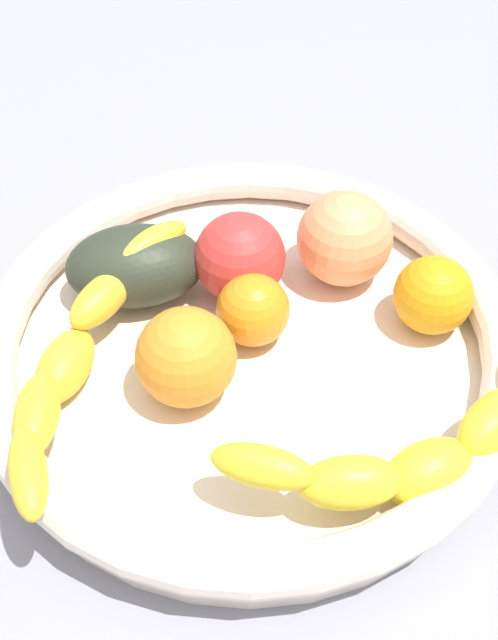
{
  "coord_description": "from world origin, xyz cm",
  "views": [
    {
      "loc": [
        -35.09,
        -6.78,
        47.22
      ],
      "look_at": [
        0.0,
        0.0,
        8.15
      ],
      "focal_mm": 45.42,
      "sensor_mm": 36.0,
      "label": 1
    }
  ],
  "objects_px": {
    "fruit_bowl": "(249,346)",
    "peach_blush": "(345,238)",
    "banana_draped_left": "(76,355)",
    "orange_front": "(433,295)",
    "avocado_dark": "(135,266)",
    "tomato_red": "(240,258)",
    "banana_draped_right": "(420,447)",
    "orange_mid_left": "(253,310)",
    "orange_mid_right": "(186,357)"
  },
  "relations": [
    {
      "from": "banana_draped_left",
      "to": "avocado_dark",
      "type": "distance_m",
      "value": 0.09
    },
    {
      "from": "orange_front",
      "to": "tomato_red",
      "type": "relative_size",
      "value": 0.84
    },
    {
      "from": "orange_mid_left",
      "to": "avocado_dark",
      "type": "bearing_deg",
      "value": 74.77
    },
    {
      "from": "orange_front",
      "to": "avocado_dark",
      "type": "xyz_separation_m",
      "value": [
        -0.01,
        0.21,
        0.0
      ]
    },
    {
      "from": "fruit_bowl",
      "to": "peach_blush",
      "type": "bearing_deg",
      "value": -31.46
    },
    {
      "from": "orange_mid_left",
      "to": "peach_blush",
      "type": "bearing_deg",
      "value": -36.15
    },
    {
      "from": "peach_blush",
      "to": "fruit_bowl",
      "type": "bearing_deg",
      "value": 148.54
    },
    {
      "from": "banana_draped_left",
      "to": "orange_mid_right",
      "type": "bearing_deg",
      "value": -82.11
    },
    {
      "from": "banana_draped_left",
      "to": "peach_blush",
      "type": "bearing_deg",
      "value": -48.53
    },
    {
      "from": "banana_draped_left",
      "to": "orange_front",
      "type": "height_order",
      "value": "banana_draped_left"
    },
    {
      "from": "banana_draped_right",
      "to": "tomato_red",
      "type": "xyz_separation_m",
      "value": [
        0.13,
        0.13,
        0.0
      ]
    },
    {
      "from": "banana_draped_right",
      "to": "orange_mid_left",
      "type": "relative_size",
      "value": 3.94
    },
    {
      "from": "banana_draped_left",
      "to": "orange_mid_right",
      "type": "xyz_separation_m",
      "value": [
        0.01,
        -0.07,
        0.0
      ]
    },
    {
      "from": "banana_draped_left",
      "to": "orange_mid_left",
      "type": "xyz_separation_m",
      "value": [
        0.06,
        -0.1,
        -0.01
      ]
    },
    {
      "from": "orange_front",
      "to": "banana_draped_right",
      "type": "bearing_deg",
      "value": 178.76
    },
    {
      "from": "peach_blush",
      "to": "tomato_red",
      "type": "xyz_separation_m",
      "value": [
        -0.03,
        0.07,
        -0.0
      ]
    },
    {
      "from": "orange_mid_left",
      "to": "orange_mid_right",
      "type": "distance_m",
      "value": 0.06
    },
    {
      "from": "orange_mid_right",
      "to": "peach_blush",
      "type": "xyz_separation_m",
      "value": [
        0.13,
        -0.09,
        0.0
      ]
    },
    {
      "from": "banana_draped_right",
      "to": "orange_mid_right",
      "type": "height_order",
      "value": "orange_mid_right"
    },
    {
      "from": "fruit_bowl",
      "to": "banana_draped_left",
      "type": "distance_m",
      "value": 0.12
    },
    {
      "from": "orange_mid_left",
      "to": "tomato_red",
      "type": "distance_m",
      "value": 0.04
    },
    {
      "from": "banana_draped_right",
      "to": "avocado_dark",
      "type": "xyz_separation_m",
      "value": [
        0.11,
        0.2,
        -0.0
      ]
    },
    {
      "from": "orange_front",
      "to": "orange_mid_left",
      "type": "bearing_deg",
      "value": 106.47
    },
    {
      "from": "fruit_bowl",
      "to": "orange_mid_right",
      "type": "bearing_deg",
      "value": 141.31
    },
    {
      "from": "peach_blush",
      "to": "orange_front",
      "type": "bearing_deg",
      "value": -120.02
    },
    {
      "from": "fruit_bowl",
      "to": "orange_mid_left",
      "type": "xyz_separation_m",
      "value": [
        0.01,
        0.0,
        0.02
      ]
    },
    {
      "from": "fruit_bowl",
      "to": "peach_blush",
      "type": "distance_m",
      "value": 0.11
    },
    {
      "from": "banana_draped_right",
      "to": "orange_front",
      "type": "height_order",
      "value": "orange_front"
    },
    {
      "from": "orange_mid_left",
      "to": "orange_mid_right",
      "type": "height_order",
      "value": "orange_mid_right"
    },
    {
      "from": "orange_front",
      "to": "orange_mid_left",
      "type": "height_order",
      "value": "orange_front"
    },
    {
      "from": "avocado_dark",
      "to": "tomato_red",
      "type": "xyz_separation_m",
      "value": [
        0.02,
        -0.07,
        0.01
      ]
    },
    {
      "from": "orange_front",
      "to": "orange_mid_left",
      "type": "xyz_separation_m",
      "value": [
        -0.03,
        0.12,
        -0.0
      ]
    },
    {
      "from": "tomato_red",
      "to": "banana_draped_right",
      "type": "bearing_deg",
      "value": -134.77
    },
    {
      "from": "peach_blush",
      "to": "banana_draped_right",
      "type": "bearing_deg",
      "value": -159.07
    },
    {
      "from": "banana_draped_left",
      "to": "avocado_dark",
      "type": "bearing_deg",
      "value": -8.17
    },
    {
      "from": "orange_mid_right",
      "to": "peach_blush",
      "type": "bearing_deg",
      "value": -33.9
    },
    {
      "from": "orange_mid_left",
      "to": "peach_blush",
      "type": "distance_m",
      "value": 0.09
    },
    {
      "from": "orange_mid_left",
      "to": "peach_blush",
      "type": "height_order",
      "value": "peach_blush"
    },
    {
      "from": "avocado_dark",
      "to": "peach_blush",
      "type": "xyz_separation_m",
      "value": [
        0.05,
        -0.14,
        0.01
      ]
    },
    {
      "from": "peach_blush",
      "to": "tomato_red",
      "type": "relative_size",
      "value": 1.06
    },
    {
      "from": "tomato_red",
      "to": "fruit_bowl",
      "type": "bearing_deg",
      "value": -162.51
    },
    {
      "from": "fruit_bowl",
      "to": "banana_draped_right",
      "type": "distance_m",
      "value": 0.14
    },
    {
      "from": "orange_mid_right",
      "to": "avocado_dark",
      "type": "relative_size",
      "value": 0.66
    },
    {
      "from": "orange_mid_right",
      "to": "tomato_red",
      "type": "height_order",
      "value": "same"
    },
    {
      "from": "orange_front",
      "to": "orange_mid_right",
      "type": "bearing_deg",
      "value": 120.66
    },
    {
      "from": "banana_draped_left",
      "to": "orange_front",
      "type": "xyz_separation_m",
      "value": [
        0.1,
        -0.22,
        -0.0
      ]
    },
    {
      "from": "orange_front",
      "to": "tomato_red",
      "type": "height_order",
      "value": "tomato_red"
    },
    {
      "from": "fruit_bowl",
      "to": "banana_draped_right",
      "type": "height_order",
      "value": "banana_draped_right"
    },
    {
      "from": "banana_draped_left",
      "to": "orange_mid_right",
      "type": "distance_m",
      "value": 0.07
    },
    {
      "from": "orange_front",
      "to": "peach_blush",
      "type": "xyz_separation_m",
      "value": [
        0.04,
        0.07,
        0.01
      ]
    }
  ]
}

